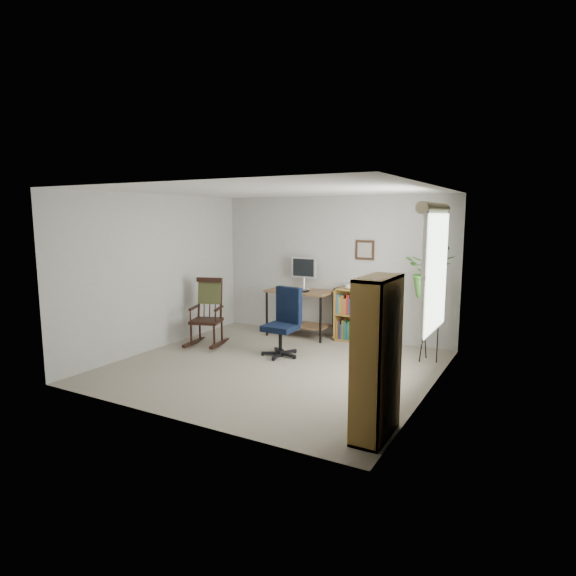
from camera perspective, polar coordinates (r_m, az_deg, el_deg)
The scene contains 18 objects.
floor at distance 6.76m, azimuth -1.67°, elevation -9.28°, with size 4.20×4.00×0.00m, color gray.
ceiling at distance 6.45m, azimuth -1.76°, elevation 11.48°, with size 4.20×4.00×0.00m, color silver.
wall_back at distance 8.27m, azimuth 5.40°, elevation 2.48°, with size 4.20×0.00×2.40m, color #B0B0AC.
wall_front at distance 4.91m, azimuth -13.75°, elevation -1.93°, with size 4.20×0.00×2.40m, color #B0B0AC.
wall_left at distance 7.78m, azimuth -15.14°, elevation 1.83°, with size 0.00×4.00×2.40m, color #B0B0AC.
wall_right at distance 5.73m, azimuth 16.66°, elevation -0.56°, with size 0.00×4.00×2.40m, color #B0B0AC.
window at distance 6.00m, azimuth 16.99°, elevation 1.75°, with size 0.12×1.20×1.50m, color white, non-canonical shape.
desk at distance 8.33m, azimuth 1.44°, elevation -3.00°, with size 1.12×0.61×0.80m, color brown, non-canonical shape.
monitor at distance 8.34m, azimuth 1.90°, elevation 1.76°, with size 0.46×0.16×0.56m, color silver, non-canonical shape.
keyboard at distance 8.15m, azimuth 1.06°, elevation -0.29°, with size 0.40×0.15×0.03m, color black.
office_chair at distance 7.12m, azimuth -0.92°, elevation -4.05°, with size 0.56×0.56×1.04m, color black, non-canonical shape.
rocking_chair at distance 7.82m, azimuth -9.69°, elevation -2.79°, with size 0.57×0.95×1.10m, color black, non-canonical shape.
low_bookshelf at distance 8.01m, azimuth 8.52°, elevation -3.27°, with size 0.84×0.28×0.88m, color olive, non-canonical shape.
tall_bookshelf at distance 4.58m, azimuth 10.45°, elevation -8.18°, with size 0.29×0.67×1.53m, color olive, non-canonical shape.
plant_stand at distance 7.17m, azimuth 16.34°, elevation -4.45°, with size 0.28×0.28×1.00m, color black, non-canonical shape.
spider_plant at distance 7.00m, azimuth 16.74°, elevation 4.83°, with size 1.69×1.88×1.46m, color #346A25.
potted_plant_small at distance 7.84m, azimuth 10.54°, elevation 0.11°, with size 0.13×0.24×0.11m, color #346A25.
framed_picture at distance 8.00m, azimuth 9.07°, elevation 4.46°, with size 0.32×0.04×0.32m, color black, non-canonical shape.
Camera 1 is at (3.30, -5.53, 2.07)m, focal length 30.00 mm.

